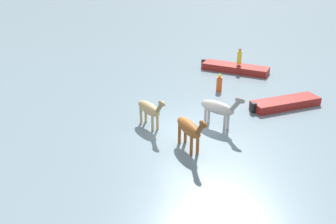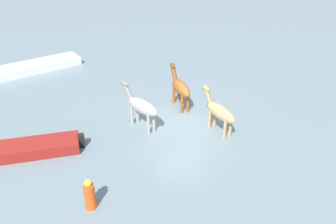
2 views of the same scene
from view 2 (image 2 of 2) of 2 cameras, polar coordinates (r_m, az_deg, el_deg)
ground_plane at (r=15.29m, az=2.31°, el=-1.83°), size 146.23×146.23×0.00m
horse_lead at (r=14.47m, az=-4.77°, el=1.02°), size 1.66×2.31×1.94m
horse_gray_outer at (r=16.26m, az=2.16°, el=4.36°), size 0.83×2.51×1.94m
horse_mid_herd at (r=14.26m, az=9.02°, el=0.02°), size 1.08×2.33×1.82m
boat_skiff_near at (r=14.27m, az=-23.49°, el=-6.20°), size 4.38×1.39×0.72m
boat_dinghy_port at (r=22.95m, az=-22.19°, el=7.26°), size 5.71×3.85×0.77m
buoy_channel_marker at (r=10.89m, az=-13.61°, el=-14.04°), size 0.36×0.36×1.14m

